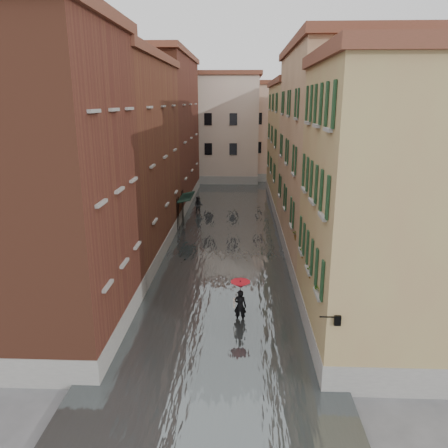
# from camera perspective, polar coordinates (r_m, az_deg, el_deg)

# --- Properties ---
(ground) EXTENTS (120.00, 120.00, 0.00)m
(ground) POSITION_cam_1_polar(r_m,az_deg,el_deg) (21.91, -0.74, -11.68)
(ground) COLOR #545456
(ground) RESTS_ON ground
(floodwater) EXTENTS (10.00, 60.00, 0.20)m
(floodwater) POSITION_cam_1_polar(r_m,az_deg,el_deg) (33.94, 0.44, -1.35)
(floodwater) COLOR #4B5253
(floodwater) RESTS_ON ground
(building_left_near) EXTENTS (6.00, 8.00, 13.00)m
(building_left_near) POSITION_cam_1_polar(r_m,az_deg,el_deg) (19.53, -22.18, 3.97)
(building_left_near) COLOR brown
(building_left_near) RESTS_ON ground
(building_left_mid) EXTENTS (6.00, 14.00, 12.50)m
(building_left_mid) POSITION_cam_1_polar(r_m,az_deg,el_deg) (29.79, -13.53, 7.92)
(building_left_mid) COLOR brown
(building_left_mid) RESTS_ON ground
(building_left_far) EXTENTS (6.00, 16.00, 14.00)m
(building_left_far) POSITION_cam_1_polar(r_m,az_deg,el_deg) (44.26, -8.33, 11.62)
(building_left_far) COLOR brown
(building_left_far) RESTS_ON ground
(building_right_near) EXTENTS (6.00, 8.00, 11.50)m
(building_right_near) POSITION_cam_1_polar(r_m,az_deg,el_deg) (18.90, 20.56, 1.43)
(building_right_near) COLOR #A17C53
(building_right_near) RESTS_ON ground
(building_right_mid) EXTENTS (6.00, 14.00, 13.00)m
(building_right_mid) POSITION_cam_1_polar(r_m,az_deg,el_deg) (29.24, 14.18, 8.24)
(building_right_mid) COLOR tan
(building_right_mid) RESTS_ON ground
(building_right_far) EXTENTS (6.00, 16.00, 11.50)m
(building_right_far) POSITION_cam_1_polar(r_m,az_deg,el_deg) (44.03, 10.24, 9.88)
(building_right_far) COLOR #A17C53
(building_right_far) RESTS_ON ground
(building_end_cream) EXTENTS (12.00, 9.00, 13.00)m
(building_end_cream) POSITION_cam_1_polar(r_m,az_deg,el_deg) (57.66, -1.73, 12.22)
(building_end_cream) COLOR beige
(building_end_cream) RESTS_ON ground
(building_end_pink) EXTENTS (10.00, 9.00, 12.00)m
(building_end_pink) POSITION_cam_1_polar(r_m,az_deg,el_deg) (59.75, 7.24, 11.75)
(building_end_pink) COLOR #CBA28F
(building_end_pink) RESTS_ON ground
(awning_near) EXTENTS (1.09, 2.94, 2.80)m
(awning_near) POSITION_cam_1_polar(r_m,az_deg,el_deg) (35.48, -5.09, 3.30)
(awning_near) COLOR black
(awning_near) RESTS_ON ground
(awning_far) EXTENTS (1.09, 2.86, 2.80)m
(awning_far) POSITION_cam_1_polar(r_m,az_deg,el_deg) (36.14, -4.96, 3.53)
(awning_far) COLOR black
(awning_far) RESTS_ON ground
(wall_lantern) EXTENTS (0.71, 0.22, 0.35)m
(wall_lantern) POSITION_cam_1_polar(r_m,az_deg,el_deg) (15.52, 14.50, -12.00)
(wall_lantern) COLOR black
(wall_lantern) RESTS_ON ground
(window_planters) EXTENTS (0.59, 8.04, 0.84)m
(window_planters) POSITION_cam_1_polar(r_m,az_deg,el_deg) (20.00, 11.00, -3.78)
(window_planters) COLOR brown
(window_planters) RESTS_ON ground
(pedestrian_main) EXTENTS (0.94, 0.94, 2.06)m
(pedestrian_main) POSITION_cam_1_polar(r_m,az_deg,el_deg) (20.67, 2.12, -9.60)
(pedestrian_main) COLOR black
(pedestrian_main) RESTS_ON ground
(pedestrian_far) EXTENTS (0.85, 0.69, 1.66)m
(pedestrian_far) POSITION_cam_1_polar(r_m,az_deg,el_deg) (40.18, -3.35, 2.43)
(pedestrian_far) COLOR black
(pedestrian_far) RESTS_ON ground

